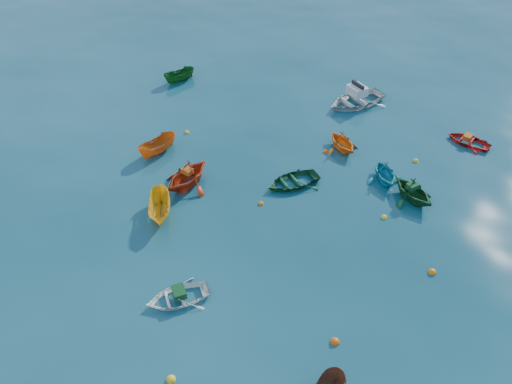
% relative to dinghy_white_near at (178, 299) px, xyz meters
% --- Properties ---
extents(ground, '(160.00, 160.00, 0.00)m').
position_rel_dinghy_white_near_xyz_m(ground, '(0.28, 2.54, 0.00)').
color(ground, '#093842').
rests_on(ground, ground).
extents(dinghy_white_near, '(3.28, 3.28, 0.56)m').
position_rel_dinghy_white_near_xyz_m(dinghy_white_near, '(0.00, 0.00, 0.00)').
color(dinghy_white_near, white).
rests_on(dinghy_white_near, ground).
extents(dinghy_orange_w, '(3.19, 3.54, 1.63)m').
position_rel_dinghy_white_near_xyz_m(dinghy_orange_w, '(-3.58, 6.98, 0.00)').
color(dinghy_orange_w, '#B83211').
rests_on(dinghy_orange_w, ground).
extents(sampan_yellow_mid, '(2.43, 3.03, 1.12)m').
position_rel_dinghy_white_near_xyz_m(sampan_yellow_mid, '(-3.62, 4.32, 0.00)').
color(sampan_yellow_mid, yellow).
rests_on(sampan_yellow_mid, ground).
extents(dinghy_green_e, '(3.67, 3.76, 0.64)m').
position_rel_dinghy_white_near_xyz_m(dinghy_green_e, '(1.64, 9.42, 0.00)').
color(dinghy_green_e, '#104824').
rests_on(dinghy_green_e, ground).
extents(dinghy_cyan_se, '(2.99, 3.08, 1.24)m').
position_rel_dinghy_white_near_xyz_m(dinghy_cyan_se, '(6.14, 11.88, 0.00)').
color(dinghy_cyan_se, teal).
rests_on(dinghy_cyan_se, ground).
extents(sampan_orange_n, '(1.72, 2.91, 1.06)m').
position_rel_dinghy_white_near_xyz_m(sampan_orange_n, '(-6.75, 8.90, 0.00)').
color(sampan_orange_n, '#CE5D13').
rests_on(sampan_orange_n, ground).
extents(dinghy_green_n, '(3.48, 3.39, 1.39)m').
position_rel_dinghy_white_near_xyz_m(dinghy_green_n, '(7.87, 10.85, 0.00)').
color(dinghy_green_n, '#10481D').
rests_on(dinghy_green_n, ground).
extents(dinghy_red_ne, '(2.97, 2.44, 0.54)m').
position_rel_dinghy_white_near_xyz_m(dinghy_red_ne, '(10.02, 17.64, 0.00)').
color(dinghy_red_ne, red).
rests_on(dinghy_red_ne, ground).
extents(dinghy_orange_far, '(3.18, 3.14, 1.27)m').
position_rel_dinghy_white_near_xyz_m(dinghy_orange_far, '(3.12, 13.81, 0.00)').
color(dinghy_orange_far, orange).
rests_on(dinghy_orange_far, ground).
extents(sampan_green_far, '(2.01, 2.68, 0.98)m').
position_rel_dinghy_white_near_xyz_m(sampan_green_far, '(-10.34, 17.32, 0.00)').
color(sampan_green_far, '#135216').
rests_on(sampan_green_far, ground).
extents(motorboat_white, '(4.95, 5.24, 1.48)m').
position_rel_dinghy_white_near_xyz_m(motorboat_white, '(2.40, 19.43, 0.00)').
color(motorboat_white, silver).
rests_on(motorboat_white, ground).
extents(tarp_green_a, '(0.86, 0.86, 0.33)m').
position_rel_dinghy_white_near_xyz_m(tarp_green_a, '(0.07, 0.07, 0.45)').
color(tarp_green_a, '#10421B').
rests_on(tarp_green_a, dinghy_white_near).
extents(tarp_orange_a, '(0.64, 0.53, 0.28)m').
position_rel_dinghy_white_near_xyz_m(tarp_orange_a, '(-3.57, 7.03, 0.96)').
color(tarp_orange_a, '#BF5713').
rests_on(tarp_orange_a, dinghy_orange_w).
extents(tarp_green_b, '(0.71, 0.75, 0.29)m').
position_rel_dinghy_white_near_xyz_m(tarp_green_b, '(7.79, 10.91, 0.84)').
color(tarp_green_b, '#11441E').
rests_on(tarp_green_b, dinghy_green_n).
extents(tarp_orange_b, '(0.58, 0.69, 0.29)m').
position_rel_dinghy_white_near_xyz_m(tarp_orange_b, '(9.92, 17.66, 0.41)').
color(tarp_orange_b, '#B74F12').
rests_on(tarp_orange_b, dinghy_red_ne).
extents(buoy_ye_a, '(0.37, 0.37, 0.37)m').
position_rel_dinghy_white_near_xyz_m(buoy_ye_a, '(1.72, -3.32, 0.00)').
color(buoy_ye_a, yellow).
rests_on(buoy_ye_a, ground).
extents(buoy_or_b, '(0.39, 0.39, 0.39)m').
position_rel_dinghy_white_near_xyz_m(buoy_or_b, '(6.82, 0.77, 0.00)').
color(buoy_or_b, '#DE590C').
rests_on(buoy_or_b, ground).
extents(buoy_ye_b, '(0.31, 0.31, 0.31)m').
position_rel_dinghy_white_near_xyz_m(buoy_ye_b, '(-6.32, 11.49, 0.00)').
color(buoy_ye_b, gold).
rests_on(buoy_ye_b, ground).
extents(buoy_or_c, '(0.29, 0.29, 0.29)m').
position_rel_dinghy_white_near_xyz_m(buoy_or_c, '(0.73, 7.20, 0.00)').
color(buoy_or_c, orange).
rests_on(buoy_or_c, ground).
extents(buoy_ye_c, '(0.31, 0.31, 0.31)m').
position_rel_dinghy_white_near_xyz_m(buoy_ye_c, '(6.90, 8.84, 0.00)').
color(buoy_ye_c, yellow).
rests_on(buoy_ye_c, ground).
extents(buoy_or_d, '(0.38, 0.38, 0.38)m').
position_rel_dinghy_white_near_xyz_m(buoy_or_d, '(9.75, 6.09, 0.00)').
color(buoy_or_d, orange).
rests_on(buoy_or_d, ground).
extents(buoy_ye_d, '(0.39, 0.39, 0.39)m').
position_rel_dinghy_white_near_xyz_m(buoy_ye_d, '(-10.37, 17.91, 0.00)').
color(buoy_ye_d, yellow).
rests_on(buoy_ye_d, ground).
extents(buoy_or_e, '(0.31, 0.31, 0.31)m').
position_rel_dinghy_white_near_xyz_m(buoy_or_e, '(2.34, 13.12, 0.00)').
color(buoy_or_e, '#F9510D').
rests_on(buoy_or_e, ground).
extents(buoy_ye_e, '(0.32, 0.32, 0.32)m').
position_rel_dinghy_white_near_xyz_m(buoy_ye_e, '(7.45, 14.42, 0.00)').
color(buoy_ye_e, yellow).
rests_on(buoy_ye_e, ground).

